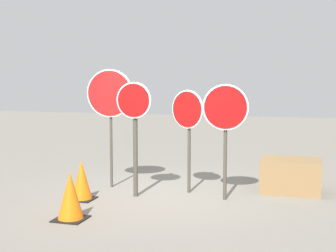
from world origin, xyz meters
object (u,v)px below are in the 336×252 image
Objects in this scene: stop_sign_0 at (110,99)px; stop_sign_2 at (188,117)px; storage_crate at (291,176)px; stop_sign_3 at (225,116)px; stop_sign_1 at (134,118)px; traffic_cone_1 at (82,181)px; traffic_cone_0 at (70,196)px.

stop_sign_2 is at bearing -4.46° from stop_sign_0.
stop_sign_0 reaches higher than storage_crate.
stop_sign_0 is 2.13× the size of storage_crate.
stop_sign_3 is 1.93m from storage_crate.
stop_sign_3 is (1.64, 0.23, 0.05)m from stop_sign_1.
stop_sign_2 is 2.29m from traffic_cone_1.
stop_sign_0 is at bearing 97.33° from traffic_cone_0.
stop_sign_0 is 1.63m from stop_sign_2.
stop_sign_3 is 2.95× the size of traffic_cone_1.
stop_sign_1 is 3.01× the size of traffic_cone_1.
storage_crate is at bearing 41.65° from traffic_cone_0.
stop_sign_0 is 0.98m from stop_sign_1.
traffic_cone_1 reaches higher than storage_crate.
stop_sign_3 is at bearing -138.11° from storage_crate.
stop_sign_2 is 0.85m from stop_sign_3.
traffic_cone_0 is at bearing -142.73° from stop_sign_3.
stop_sign_1 is 1.65m from stop_sign_3.
traffic_cone_1 is (-0.12, -1.04, -1.44)m from stop_sign_0.
traffic_cone_1 is at bearing -168.73° from stop_sign_3.
traffic_cone_0 is 1.23m from traffic_cone_1.
stop_sign_2 is (1.60, -0.01, -0.32)m from stop_sign_0.
stop_sign_0 is 1.78m from traffic_cone_1.
stop_sign_2 reaches higher than storage_crate.
stop_sign_3 is (2.37, -0.35, -0.26)m from stop_sign_0.
traffic_cone_0 is (-1.32, -2.19, -1.09)m from stop_sign_2.
stop_sign_2 is 2.79× the size of traffic_cone_1.
stop_sign_3 is at bearing -12.50° from stop_sign_0.
stop_sign_0 reaches higher than traffic_cone_0.
traffic_cone_0 is at bearing -138.35° from storage_crate.
stop_sign_2 is at bearing 31.02° from traffic_cone_1.
storage_crate is at bearing 24.35° from stop_sign_1.
storage_crate is (3.61, 1.70, -0.03)m from traffic_cone_1.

